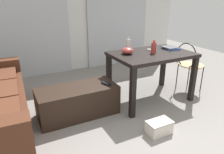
% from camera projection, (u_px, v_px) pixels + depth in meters
% --- Properties ---
extents(ground_plane, '(8.46, 8.46, 0.00)m').
position_uv_depth(ground_plane, '(127.00, 108.00, 3.14)').
color(ground_plane, gray).
extents(wall_back, '(5.10, 0.10, 2.47)m').
position_uv_depth(wall_back, '(76.00, 13.00, 4.49)').
color(wall_back, silver).
rests_on(wall_back, ground).
extents(curtains, '(3.49, 0.03, 2.18)m').
position_uv_depth(curtains, '(78.00, 20.00, 4.47)').
color(curtains, '#B2B7BC').
rests_on(curtains, ground).
extents(coffee_table, '(1.08, 0.50, 0.41)m').
position_uv_depth(coffee_table, '(78.00, 101.00, 2.91)').
color(coffee_table, black).
rests_on(coffee_table, ground).
extents(craft_table, '(1.21, 0.80, 0.77)m').
position_uv_depth(craft_table, '(152.00, 60.00, 3.21)').
color(craft_table, black).
rests_on(craft_table, ground).
extents(wire_chair, '(0.42, 0.42, 0.86)m').
position_uv_depth(wire_chair, '(189.00, 62.00, 3.53)').
color(wire_chair, tan).
rests_on(wire_chair, ground).
extents(bottle_near, '(0.08, 0.08, 0.19)m').
position_uv_depth(bottle_near, '(154.00, 48.00, 3.13)').
color(bottle_near, '#99332D').
rests_on(bottle_near, craft_table).
extents(bottle_far, '(0.06, 0.06, 0.20)m').
position_uv_depth(bottle_far, '(128.00, 45.00, 3.30)').
color(bottle_far, beige).
rests_on(bottle_far, craft_table).
extents(bowl, '(0.17, 0.17, 0.10)m').
position_uv_depth(bowl, '(127.00, 51.00, 3.09)').
color(bowl, '#9E3833').
rests_on(bowl, craft_table).
extents(book_stack, '(0.25, 0.28, 0.04)m').
position_uv_depth(book_stack, '(170.00, 48.00, 3.40)').
color(book_stack, '#33519E').
rests_on(book_stack, craft_table).
extents(tv_remote_on_table, '(0.12, 0.15, 0.02)m').
position_uv_depth(tv_remote_on_table, '(152.00, 50.00, 3.30)').
color(tv_remote_on_table, '#B7B7B2').
rests_on(tv_remote_on_table, craft_table).
extents(tv_remote_primary, '(0.10, 0.16, 0.02)m').
position_uv_depth(tv_remote_primary, '(106.00, 84.00, 2.94)').
color(tv_remote_primary, black).
rests_on(tv_remote_primary, coffee_table).
extents(shoebox, '(0.30, 0.19, 0.16)m').
position_uv_depth(shoebox, '(159.00, 127.00, 2.54)').
color(shoebox, beige).
rests_on(shoebox, ground).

